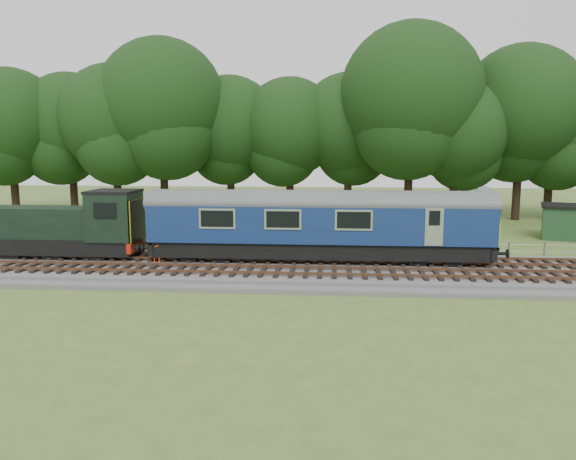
{
  "coord_description": "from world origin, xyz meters",
  "views": [
    {
      "loc": [
        -0.07,
        -28.25,
        6.51
      ],
      "look_at": [
        -2.53,
        1.4,
        2.0
      ],
      "focal_mm": 35.0,
      "sensor_mm": 36.0,
      "label": 1
    }
  ],
  "objects": [
    {
      "name": "track_north",
      "position": [
        0.0,
        1.4,
        0.42
      ],
      "size": [
        67.2,
        2.4,
        0.21
      ],
      "color": "black",
      "rests_on": "ballast"
    },
    {
      "name": "track_south",
      "position": [
        0.0,
        -1.6,
        0.42
      ],
      "size": [
        67.2,
        2.4,
        0.21
      ],
      "color": "black",
      "rests_on": "ballast"
    },
    {
      "name": "tree_line",
      "position": [
        0.0,
        22.0,
        0.0
      ],
      "size": [
        70.0,
        8.0,
        18.0
      ],
      "primitive_type": null,
      "color": "black",
      "rests_on": "ground"
    },
    {
      "name": "shed",
      "position": [
        15.95,
        12.1,
        1.23
      ],
      "size": [
        3.74,
        3.74,
        2.42
      ],
      "rotation": [
        0.0,
        0.0,
        -0.32
      ],
      "color": "#1C3E1E",
      "rests_on": "ground"
    },
    {
      "name": "shunter_loco",
      "position": [
        -14.79,
        1.4,
        1.97
      ],
      "size": [
        8.92,
        2.6,
        3.38
      ],
      "color": "black",
      "rests_on": "ground"
    },
    {
      "name": "fence",
      "position": [
        0.0,
        4.5,
        0.0
      ],
      "size": [
        64.0,
        0.12,
        1.0
      ],
      "primitive_type": null,
      "color": "#6B6054",
      "rests_on": "ground"
    },
    {
      "name": "dmu_railcar",
      "position": [
        -0.87,
        1.4,
        2.61
      ],
      "size": [
        18.05,
        2.86,
        3.88
      ],
      "color": "black",
      "rests_on": "ground"
    },
    {
      "name": "ground",
      "position": [
        0.0,
        0.0,
        0.0
      ],
      "size": [
        120.0,
        120.0,
        0.0
      ],
      "primitive_type": "plane",
      "color": "#426B27",
      "rests_on": "ground"
    },
    {
      "name": "ballast",
      "position": [
        0.0,
        0.0,
        0.17
      ],
      "size": [
        70.0,
        7.0,
        0.35
      ],
      "primitive_type": "cube",
      "color": "#4C4C4F",
      "rests_on": "ground"
    },
    {
      "name": "worker",
      "position": [
        -9.42,
        0.26,
        1.13
      ],
      "size": [
        0.58,
        0.39,
        1.56
      ],
      "primitive_type": "imported",
      "rotation": [
        0.0,
        0.0,
        -0.03
      ],
      "color": "#FF4F0D",
      "rests_on": "ballast"
    }
  ]
}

